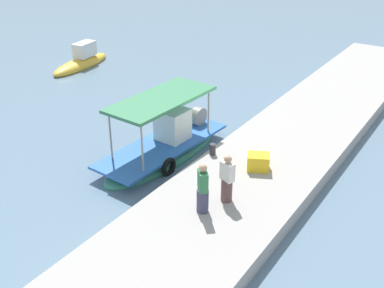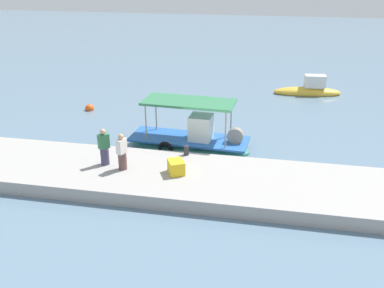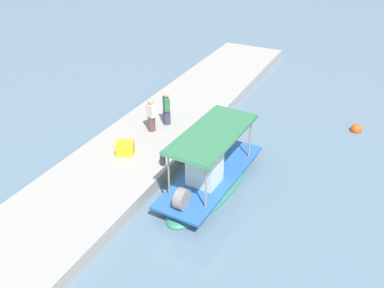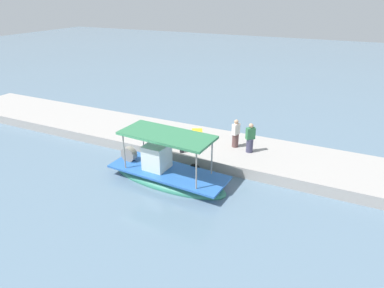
% 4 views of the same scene
% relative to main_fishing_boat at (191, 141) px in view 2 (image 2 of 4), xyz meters
% --- Properties ---
extents(ground_plane, '(120.00, 120.00, 0.00)m').
position_rel_main_fishing_boat_xyz_m(ground_plane, '(1.06, -0.15, -0.41)').
color(ground_plane, slate).
extents(dock_quay, '(36.00, 4.35, 0.58)m').
position_rel_main_fishing_boat_xyz_m(dock_quay, '(1.06, -3.98, -0.12)').
color(dock_quay, '#A7A29D').
rests_on(dock_quay, ground_plane).
extents(main_fishing_boat, '(6.37, 2.41, 2.87)m').
position_rel_main_fishing_boat_xyz_m(main_fishing_boat, '(0.00, 0.00, 0.00)').
color(main_fishing_boat, '#36886E').
rests_on(main_fishing_boat, ground_plane).
extents(fisherman_near_bollard, '(0.52, 0.52, 1.66)m').
position_rel_main_fishing_boat_xyz_m(fisherman_near_bollard, '(-3.10, -3.76, 0.93)').
color(fisherman_near_bollard, '#403F5C').
rests_on(fisherman_near_bollard, dock_quay).
extents(fisherman_by_crate, '(0.46, 0.52, 1.63)m').
position_rel_main_fishing_boat_xyz_m(fisherman_by_crate, '(-2.17, -4.07, 0.91)').
color(fisherman_by_crate, brown).
rests_on(fisherman_by_crate, dock_quay).
extents(mooring_bollard, '(0.24, 0.24, 0.44)m').
position_rel_main_fishing_boat_xyz_m(mooring_bollard, '(0.21, -2.10, 0.40)').
color(mooring_bollard, '#2D2D33').
rests_on(mooring_bollard, dock_quay).
extents(cargo_crate, '(0.89, 0.96, 0.58)m').
position_rel_main_fishing_boat_xyz_m(cargo_crate, '(0.17, -4.02, 0.47)').
color(cargo_crate, yellow).
rests_on(cargo_crate, dock_quay).
extents(marker_buoy, '(0.57, 0.57, 0.57)m').
position_rel_main_fishing_boat_xyz_m(marker_buoy, '(-7.62, 4.75, -0.29)').
color(marker_buoy, '#EC5218').
rests_on(marker_buoy, ground_plane).
extents(moored_boat_near, '(4.88, 1.82, 1.66)m').
position_rel_main_fishing_boat_xyz_m(moored_boat_near, '(6.40, 11.15, -0.13)').
color(moored_boat_near, gold).
rests_on(moored_boat_near, ground_plane).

